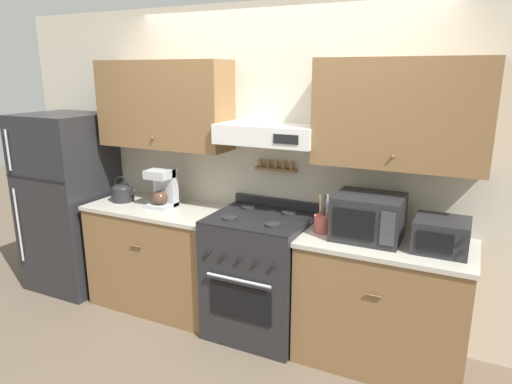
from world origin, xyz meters
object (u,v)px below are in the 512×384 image
(microwave, at_px, (368,217))
(coffee_maker, at_px, (163,188))
(utensil_crock, at_px, (323,223))
(refrigerator, at_px, (69,202))
(stove_range, at_px, (260,275))
(toaster_oven, at_px, (441,235))
(tea_kettle, at_px, (123,192))

(microwave, bearing_deg, coffee_maker, 179.72)
(coffee_maker, height_order, utensil_crock, coffee_maker)
(refrigerator, height_order, utensil_crock, refrigerator)
(stove_range, height_order, toaster_oven, toaster_oven)
(tea_kettle, height_order, coffee_maker, coffee_maker)
(microwave, bearing_deg, toaster_oven, -2.37)
(coffee_maker, bearing_deg, toaster_oven, -0.73)
(stove_range, height_order, microwave, microwave)
(stove_range, relative_size, utensil_crock, 3.69)
(stove_range, height_order, utensil_crock, utensil_crock)
(refrigerator, relative_size, coffee_maker, 5.14)
(utensil_crock, bearing_deg, tea_kettle, -180.00)
(refrigerator, xyz_separation_m, tea_kettle, (0.65, 0.03, 0.17))
(stove_range, relative_size, coffee_maker, 3.20)
(microwave, distance_m, utensil_crock, 0.33)
(microwave, bearing_deg, tea_kettle, -179.53)
(tea_kettle, xyz_separation_m, microwave, (2.16, 0.02, 0.07))
(stove_range, distance_m, coffee_maker, 1.10)
(coffee_maker, bearing_deg, microwave, -0.28)
(toaster_oven, bearing_deg, coffee_maker, 179.27)
(stove_range, relative_size, tea_kettle, 4.10)
(utensil_crock, bearing_deg, microwave, 3.23)
(stove_range, bearing_deg, coffee_maker, 177.66)
(tea_kettle, relative_size, utensil_crock, 0.90)
(stove_range, xyz_separation_m, coffee_maker, (-0.93, 0.04, 0.59))
(stove_range, height_order, refrigerator, refrigerator)
(refrigerator, distance_m, toaster_oven, 3.29)
(stove_range, distance_m, utensil_crock, 0.70)
(toaster_oven, bearing_deg, refrigerator, -179.56)
(tea_kettle, xyz_separation_m, toaster_oven, (2.64, -0.00, 0.02))
(refrigerator, xyz_separation_m, microwave, (2.81, 0.04, 0.24))
(toaster_oven, bearing_deg, stove_range, -179.56)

